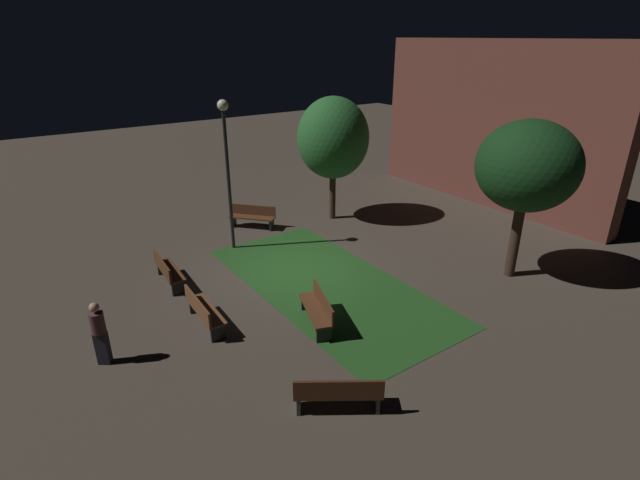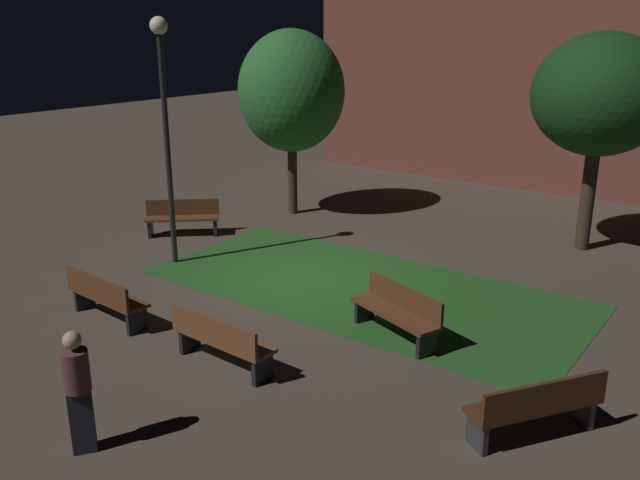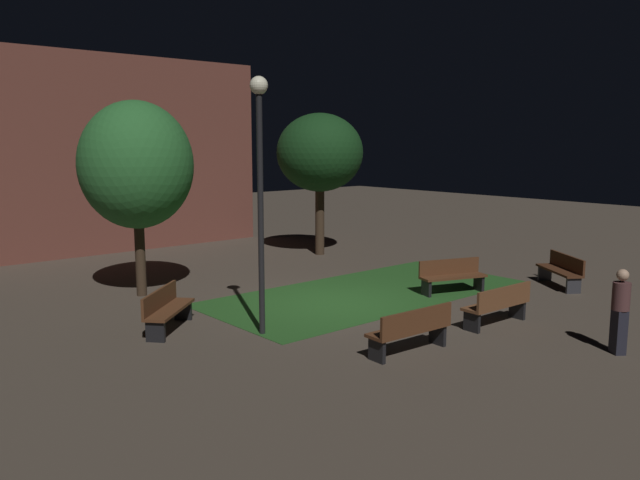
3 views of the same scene
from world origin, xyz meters
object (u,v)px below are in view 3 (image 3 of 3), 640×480
Objects in this scene: bench_front_right at (562,269)px; tree_back_right at (320,153)px; bench_path_side at (412,329)px; lamp_post_plaza_east at (260,165)px; bench_back_row at (452,275)px; bench_corner at (499,304)px; pedestrian at (620,309)px; tree_near_wall at (136,165)px; bench_near_trees at (166,308)px.

bench_front_right is 0.36× the size of tree_back_right.
bench_path_side is at bearing -172.09° from bench_front_right.
bench_back_row is at bearing -3.17° from lamp_post_plaza_east.
bench_corner is 4.62m from bench_front_right.
pedestrian is at bearing -141.27° from bench_front_right.
bench_front_right is at bearing 38.73° from pedestrian.
tree_near_wall reaches higher than pedestrian.
bench_back_row is at bearing 152.42° from bench_front_right.
tree_back_right reaches higher than pedestrian.
bench_path_side is 5.12m from bench_back_row.
bench_back_row is (4.46, 2.51, 0.00)m from bench_path_side.
tree_near_wall is (0.95, 3.22, 2.85)m from bench_near_trees.
bench_corner is at bearing -167.29° from bench_front_right.
tree_back_right reaches higher than bench_front_right.
lamp_post_plaza_east is at bearing 128.93° from pedestrian.
tree_near_wall is at bearing 103.42° from bench_path_side.
bench_path_side is 3.88m from pedestrian.
tree_near_wall reaches higher than bench_path_side.
bench_near_trees is at bearing 161.69° from bench_front_right.
tree_near_wall is 3.07× the size of pedestrian.
tree_near_wall reaches higher than bench_back_row.
bench_near_trees is (-2.75, 4.35, 0.00)m from bench_path_side.
bench_path_side is at bearing -76.58° from tree_near_wall.
lamp_post_plaza_east is at bearing 176.83° from bench_back_row.
tree_near_wall is 4.75m from lamp_post_plaza_east.
tree_back_right is (2.80, 9.15, 3.05)m from bench_corner.
tree_near_wall reaches higher than tree_back_right.
bench_near_trees is at bearing 122.31° from bench_path_side.
bench_back_row is at bearing -38.89° from tree_near_wall.
bench_path_side is 0.37× the size of tree_back_right.
bench_path_side is at bearing 180.00° from bench_corner.
bench_back_row is at bearing 56.81° from bench_corner.
pedestrian is at bearing -87.21° from bench_corner.
bench_front_right is 1.06× the size of bench_near_trees.
tree_back_right reaches higher than bench_near_trees.
bench_corner is 0.37× the size of tree_near_wall.
bench_corner is 0.35× the size of lamp_post_plaza_east.
pedestrian is (2.94, -2.50, 0.37)m from bench_path_side.
bench_near_trees is 3.61m from lamp_post_plaza_east.
lamp_post_plaza_east is (0.43, -4.73, 0.12)m from tree_near_wall.
bench_path_side is at bearing -64.12° from lamp_post_plaza_east.
lamp_post_plaza_east reaches higher than tree_back_right.
bench_back_row is at bearing -14.30° from bench_near_trees.
pedestrian is at bearing -106.88° from bench_back_row.
pedestrian reaches higher than bench_back_row.
lamp_post_plaza_east is (-4.19, 2.84, 2.98)m from bench_corner.
lamp_post_plaza_east is (-1.38, 2.84, 2.98)m from bench_path_side.
tree_near_wall is 1.01× the size of tree_back_right.
bench_near_trees is at bearing -150.17° from tree_back_right.
bench_near_trees is 10.12m from tree_back_right.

